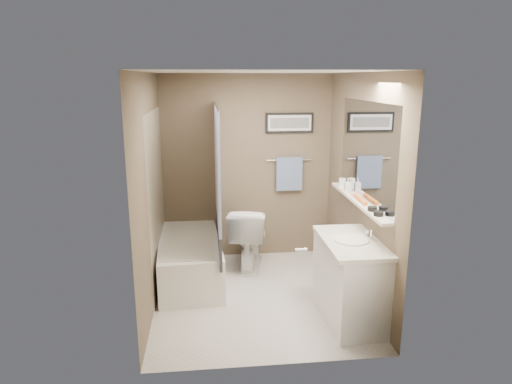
{
  "coord_description": "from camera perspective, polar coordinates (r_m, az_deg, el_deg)",
  "views": [
    {
      "loc": [
        -0.51,
        -4.57,
        2.34
      ],
      "look_at": [
        0.0,
        0.15,
        1.15
      ],
      "focal_mm": 32.0,
      "sensor_mm": 36.0,
      "label": 1
    }
  ],
  "objects": [
    {
      "name": "pink_comb",
      "position": [
        5.05,
        11.85,
        -0.24
      ],
      "size": [
        0.05,
        0.16,
        0.01
      ],
      "primitive_type": "cube",
      "rotation": [
        0.0,
        0.0,
        -0.14
      ],
      "color": "#CD7D96",
      "rests_on": "shelf"
    },
    {
      "name": "door",
      "position": [
        3.75,
        10.8,
        -7.18
      ],
      "size": [
        0.8,
        0.02,
        2.0
      ],
      "primitive_type": "cube",
      "color": "silver",
      "rests_on": "wall_front"
    },
    {
      "name": "glass_jar",
      "position": [
        5.36,
        10.74,
        1.16
      ],
      "size": [
        0.08,
        0.08,
        0.1
      ],
      "primitive_type": "cylinder",
      "color": "white",
      "rests_on": "shelf"
    },
    {
      "name": "door_handle",
      "position": [
        3.71,
        5.65,
        -7.19
      ],
      "size": [
        0.1,
        0.02,
        0.02
      ],
      "primitive_type": "cylinder",
      "rotation": [
        0.0,
        1.57,
        0.0
      ],
      "color": "silver",
      "rests_on": "door"
    },
    {
      "name": "faucet_spout",
      "position": [
        4.51,
        14.24,
        -5.17
      ],
      "size": [
        0.02,
        0.02,
        0.1
      ],
      "primitive_type": "cylinder",
      "color": "silver",
      "rests_on": "countertop"
    },
    {
      "name": "wall_left",
      "position": [
        4.75,
        -12.87,
        -0.2
      ],
      "size": [
        0.04,
        2.5,
        2.4
      ],
      "primitive_type": "cube",
      "color": "brown",
      "rests_on": "ground"
    },
    {
      "name": "hair_brush_front",
      "position": [
        4.72,
        13.19,
        -1.11
      ],
      "size": [
        0.05,
        0.22,
        0.04
      ],
      "primitive_type": "cylinder",
      "rotation": [
        1.57,
        0.0,
        -0.05
      ],
      "color": "orange",
      "rests_on": "shelf"
    },
    {
      "name": "towel",
      "position": [
        5.99,
        4.16,
        2.28
      ],
      "size": [
        0.34,
        0.05,
        0.44
      ],
      "primitive_type": "cube",
      "color": "#93ADD6",
      "rests_on": "towel_bar"
    },
    {
      "name": "curtain_upper",
      "position": [
        5.16,
        -4.85,
        3.52
      ],
      "size": [
        0.03,
        1.45,
        1.28
      ],
      "primitive_type": "cube",
      "color": "white",
      "rests_on": "curtain_rod"
    },
    {
      "name": "vanity",
      "position": [
        4.63,
        11.74,
        -11.03
      ],
      "size": [
        0.55,
        0.93,
        0.8
      ],
      "primitive_type": "cube",
      "rotation": [
        0.0,
        0.0,
        0.06
      ],
      "color": "white",
      "rests_on": "ground"
    },
    {
      "name": "tile_surround",
      "position": [
        5.28,
        -12.28,
        -0.97
      ],
      "size": [
        0.02,
        1.55,
        2.0
      ],
      "primitive_type": "cube",
      "color": "tan",
      "rests_on": "wall_left"
    },
    {
      "name": "curtain_lower",
      "position": [
        5.37,
        -4.67,
        -5.11
      ],
      "size": [
        0.03,
        1.45,
        0.36
      ],
      "primitive_type": "cube",
      "color": "#263348",
      "rests_on": "curtain_rod"
    },
    {
      "name": "wall_right",
      "position": [
        4.98,
        12.65,
        0.47
      ],
      "size": [
        0.04,
        2.5,
        2.4
      ],
      "primitive_type": "cube",
      "color": "brown",
      "rests_on": "ground"
    },
    {
      "name": "candle_bowl_far",
      "position": [
        4.47,
        14.33,
        -2.05
      ],
      "size": [
        0.09,
        0.09,
        0.04
      ],
      "primitive_type": "cylinder",
      "color": "black",
      "rests_on": "shelf"
    },
    {
      "name": "tub_rim",
      "position": [
        5.44,
        -8.37,
        -5.88
      ],
      "size": [
        0.56,
        1.36,
        0.02
      ],
      "primitive_type": "cube",
      "color": "beige",
      "rests_on": "bathtub"
    },
    {
      "name": "bathtub",
      "position": [
        5.53,
        -8.28,
        -8.32
      ],
      "size": [
        0.79,
        1.54,
        0.5
      ],
      "primitive_type": "cube",
      "rotation": [
        0.0,
        0.0,
        0.06
      ],
      "color": "white",
      "rests_on": "ground"
    },
    {
      "name": "countertop",
      "position": [
        4.47,
        11.89,
        -6.15
      ],
      "size": [
        0.54,
        0.96,
        0.04
      ],
      "primitive_type": "cube",
      "color": "beige",
      "rests_on": "vanity"
    },
    {
      "name": "art_image",
      "position": [
        5.91,
        4.24,
        8.59
      ],
      "size": [
        0.5,
        0.0,
        0.13
      ],
      "primitive_type": "cube",
      "color": "#595959",
      "rests_on": "art_mat"
    },
    {
      "name": "wall_back",
      "position": [
        5.94,
        -1.12,
        3.0
      ],
      "size": [
        2.2,
        0.04,
        2.4
      ],
      "primitive_type": "cube",
      "color": "brown",
      "rests_on": "ground"
    },
    {
      "name": "toilet",
      "position": [
        5.77,
        -0.91,
        -5.6
      ],
      "size": [
        0.59,
        0.86,
        0.8
      ],
      "primitive_type": "imported",
      "rotation": [
        0.0,
        0.0,
        2.95
      ],
      "color": "white",
      "rests_on": "ground"
    },
    {
      "name": "towel_bar",
      "position": [
        5.98,
        4.16,
        4.01
      ],
      "size": [
        0.6,
        0.02,
        0.02
      ],
      "primitive_type": "cylinder",
      "rotation": [
        0.0,
        1.57,
        0.0
      ],
      "color": "silver",
      "rests_on": "wall_back"
    },
    {
      "name": "soap_bottle",
      "position": [
        5.17,
        11.4,
        0.88
      ],
      "size": [
        0.06,
        0.07,
        0.14
      ],
      "primitive_type": "imported",
      "rotation": [
        0.0,
        0.0,
        0.01
      ],
      "color": "#999999",
      "rests_on": "shelf"
    },
    {
      "name": "mirror",
      "position": [
        4.76,
        13.61,
        4.96
      ],
      "size": [
        0.02,
        1.6,
        1.0
      ],
      "primitive_type": "cube",
      "color": "silver",
      "rests_on": "wall_right"
    },
    {
      "name": "ground",
      "position": [
        5.17,
        0.18,
        -12.88
      ],
      "size": [
        2.5,
        2.5,
        0.0
      ],
      "primitive_type": "plane",
      "color": "beige",
      "rests_on": "ground"
    },
    {
      "name": "sink_basin",
      "position": [
        4.46,
        11.78,
        -5.82
      ],
      "size": [
        0.34,
        0.34,
        0.01
      ],
      "primitive_type": "cylinder",
      "color": "white",
      "rests_on": "countertop"
    },
    {
      "name": "wall_front",
      "position": [
        3.57,
        2.39,
        -4.59
      ],
      "size": [
        2.2,
        0.04,
        2.4
      ],
      "primitive_type": "cube",
      "color": "brown",
      "rests_on": "ground"
    },
    {
      "name": "faucet_knob",
      "position": [
        4.6,
        13.8,
        -5.0
      ],
      "size": [
        0.05,
        0.05,
        0.05
      ],
      "primitive_type": "sphere",
      "color": "silver",
      "rests_on": "countertop"
    },
    {
      "name": "hair_brush_back",
      "position": [
        4.84,
        12.66,
        -0.68
      ],
      "size": [
        0.04,
        0.22,
        0.04
      ],
      "primitive_type": "cylinder",
      "rotation": [
        1.57,
        0.0,
        -0.02
      ],
      "color": "#D15F1D",
      "rests_on": "shelf"
    },
    {
      "name": "curtain_rod",
      "position": [
        5.08,
        -5.0,
        10.74
      ],
      "size": [
        0.02,
        1.55,
        0.02
      ],
      "primitive_type": "cylinder",
      "rotation": [
        1.57,
        0.0,
        0.0
      ],
      "color": "silver",
      "rests_on": "wall_left"
    },
    {
      "name": "art_mat",
      "position": [
        5.92,
        4.23,
        8.6
      ],
      "size": [
        0.56,
        0.0,
        0.2
      ],
      "primitive_type": "cube",
      "color": "white",
      "rests_on": "art_frame"
    },
    {
      "name": "ceiling",
      "position": [
        4.6,
        0.21,
        14.55
      ],
      "size": [
        2.2,
        2.5,
        0.04
      ],
      "primitive_type": "cube",
      "color": "white",
      "rests_on": "wall_back"
    },
    {
      "name": "art_frame",
      "position": [
        5.93,
        4.21,
        8.61
      ],
      "size": [
        0.62,
        0.02,
        0.26
      ],
      "primitive_type": "cube",
      "color": "black",
      "rests_on": "wall_back"
    },
    {
      "name": "shelf",
      "position": [
        4.85,
        12.64,
        -1.11
      ],
      "size": [
        0.12,
        1.6,
        0.03
      ],
      "primitive_type": "cube",
      "color": "silver",
      "rests_on": "wall_right"
    },
    {
      "name": "candle_bowl_near",
      "position": [
        4.33,
        15.06,
        -2.63
      ],
      "size": [
        0.09,
        0.09,
        0.04
      ],
      "primitive_type": "cylinder",
      "color": "black",
      "rests_on": "shelf"
    }
  ]
}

